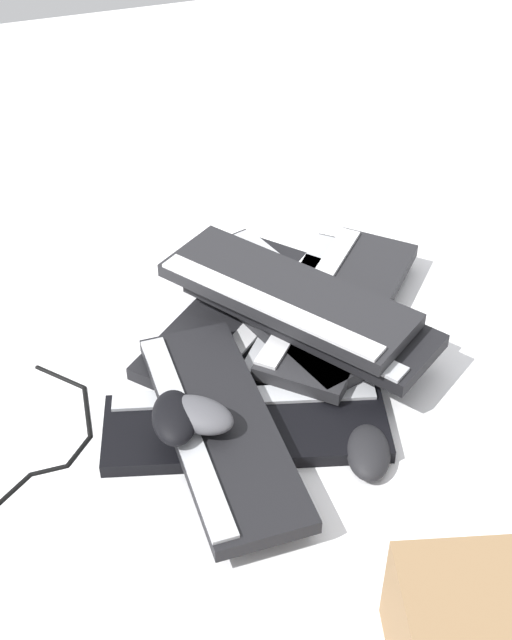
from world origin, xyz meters
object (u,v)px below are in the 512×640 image
keyboard_5 (219,427)px  keyboard_3 (340,306)px  keyboard_1 (235,315)px  mouse_0 (294,295)px  mouse_2 (199,415)px  mouse_4 (174,418)px  keyboard_6 (286,295)px  mouse_1 (368,452)px  keyboard_0 (320,311)px  mouse_3 (291,284)px  keyboard_7 (283,305)px  keyboard_2 (246,426)px  keyboard_4 (310,313)px

keyboard_5 → keyboard_3: bearing=36.7°
keyboard_1 → mouse_0: mouse_0 is taller
keyboard_3 → mouse_2: (-0.31, -0.21, 0.04)m
mouse_4 → mouse_2: bearing=90.5°
keyboard_5 → mouse_0: (0.20, 0.22, 0.04)m
mouse_0 → mouse_4: size_ratio=1.00×
keyboard_6 → mouse_1: size_ratio=4.04×
mouse_1 → mouse_2: 0.26m
keyboard_0 → keyboard_5: bearing=-137.0°
keyboard_0 → mouse_3: (-0.05, 0.01, 0.07)m
keyboard_6 → mouse_0: keyboard_6 is taller
keyboard_0 → mouse_2: (-0.29, -0.24, 0.07)m
keyboard_7 → mouse_2: mouse_2 is taller
keyboard_1 → mouse_3: size_ratio=3.89×
keyboard_5 → mouse_3: mouse_3 is taller
keyboard_2 → mouse_0: mouse_0 is taller
mouse_3 → keyboard_2: bearing=-105.1°
mouse_0 → mouse_3: (0.01, 0.03, 0.00)m
mouse_2 → mouse_3: same height
keyboard_3 → mouse_4: (-0.35, -0.20, 0.04)m
keyboard_0 → keyboard_7: bearing=176.5°
keyboard_1 → keyboard_3: 0.19m
keyboard_4 → mouse_4: 0.33m
keyboard_1 → mouse_2: size_ratio=3.89×
keyboard_0 → mouse_0: bearing=-162.5°
keyboard_1 → keyboard_0: bearing=-14.6°
keyboard_4 → mouse_3: (-0.01, 0.08, 0.01)m
keyboard_1 → keyboard_6: keyboard_6 is taller
keyboard_6 → keyboard_7: bearing=74.6°
keyboard_6 → mouse_2: keyboard_6 is taller
mouse_3 → keyboard_7: bearing=-133.7°
keyboard_4 → keyboard_6: (-0.03, 0.02, 0.03)m
mouse_2 → mouse_3: 0.35m
keyboard_3 → keyboard_7: same height
keyboard_1 → mouse_0: size_ratio=3.89×
keyboard_7 → mouse_4: mouse_4 is taller
keyboard_2 → mouse_0: 0.27m
keyboard_7 → mouse_0: bearing=-65.6°
keyboard_0 → keyboard_1: same height
mouse_2 → keyboard_7: bearing=-89.4°
mouse_1 → keyboard_7: bearing=-156.4°
mouse_1 → mouse_4: size_ratio=1.00×
keyboard_7 → mouse_4: bearing=-137.0°
keyboard_0 → keyboard_1: bearing=165.4°
keyboard_4 → mouse_1: size_ratio=4.07×
keyboard_6 → mouse_1: bearing=-85.2°
keyboard_0 → keyboard_4: 0.10m
keyboard_0 → mouse_2: 0.38m
keyboard_0 → keyboard_6: bearing=-152.5°
keyboard_4 → keyboard_7: keyboard_4 is taller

